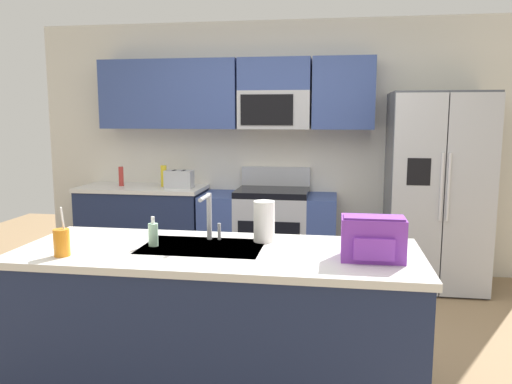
% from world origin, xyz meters
% --- Properties ---
extents(ground_plane, '(9.00, 9.00, 0.00)m').
position_xyz_m(ground_plane, '(0.00, 0.00, 0.00)').
color(ground_plane, '#997A56').
rests_on(ground_plane, ground).
extents(kitchen_wall_unit, '(5.20, 0.43, 2.60)m').
position_xyz_m(kitchen_wall_unit, '(-0.14, 2.08, 1.47)').
color(kitchen_wall_unit, silver).
rests_on(kitchen_wall_unit, ground).
extents(back_counter, '(1.31, 0.63, 0.90)m').
position_xyz_m(back_counter, '(-1.41, 1.80, 0.45)').
color(back_counter, '#1E2A4D').
rests_on(back_counter, ground).
extents(range_oven, '(1.36, 0.61, 1.10)m').
position_xyz_m(range_oven, '(-0.07, 1.80, 0.44)').
color(range_oven, '#B7BABF').
rests_on(range_oven, ground).
extents(refrigerator, '(0.90, 0.76, 1.85)m').
position_xyz_m(refrigerator, '(1.54, 1.73, 0.93)').
color(refrigerator, '#4C4F54').
rests_on(refrigerator, ground).
extents(island_counter, '(2.23, 0.85, 0.90)m').
position_xyz_m(island_counter, '(-0.05, -0.56, 0.45)').
color(island_counter, '#1E2A4D').
rests_on(island_counter, ground).
extents(toaster, '(0.28, 0.16, 0.18)m').
position_xyz_m(toaster, '(-0.99, 1.75, 0.99)').
color(toaster, '#B7BABF').
rests_on(toaster, back_counter).
extents(pepper_mill, '(0.05, 0.05, 0.20)m').
position_xyz_m(pepper_mill, '(-1.64, 1.80, 1.00)').
color(pepper_mill, '#B2332D').
rests_on(pepper_mill, back_counter).
extents(bottle_yellow, '(0.06, 0.06, 0.22)m').
position_xyz_m(bottle_yellow, '(-1.18, 1.82, 1.01)').
color(bottle_yellow, yellow).
rests_on(bottle_yellow, back_counter).
extents(sink_faucet, '(0.09, 0.21, 0.28)m').
position_xyz_m(sink_faucet, '(-0.14, -0.37, 1.07)').
color(sink_faucet, '#B7BABF').
rests_on(sink_faucet, island_counter).
extents(drink_cup_orange, '(0.08, 0.08, 0.26)m').
position_xyz_m(drink_cup_orange, '(-0.83, -0.82, 0.97)').
color(drink_cup_orange, orange).
rests_on(drink_cup_orange, island_counter).
extents(soap_dispenser, '(0.06, 0.06, 0.17)m').
position_xyz_m(soap_dispenser, '(-0.43, -0.54, 0.97)').
color(soap_dispenser, '#A5D8B2').
rests_on(soap_dispenser, island_counter).
extents(paper_towel_roll, '(0.12, 0.12, 0.24)m').
position_xyz_m(paper_towel_roll, '(0.18, -0.34, 1.02)').
color(paper_towel_roll, white).
rests_on(paper_towel_roll, island_counter).
extents(backpack, '(0.32, 0.22, 0.23)m').
position_xyz_m(backpack, '(0.78, -0.63, 1.02)').
color(backpack, purple).
rests_on(backpack, island_counter).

